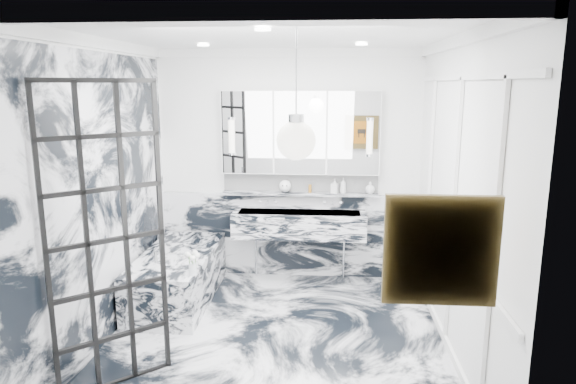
# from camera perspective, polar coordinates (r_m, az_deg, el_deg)

# --- Properties ---
(floor) EXTENTS (3.60, 3.60, 0.00)m
(floor) POSITION_cam_1_polar(r_m,az_deg,el_deg) (5.06, -1.60, -16.31)
(floor) COLOR silver
(floor) RESTS_ON ground
(ceiling) EXTENTS (3.60, 3.60, 0.00)m
(ceiling) POSITION_cam_1_polar(r_m,az_deg,el_deg) (4.47, -1.82, 17.13)
(ceiling) COLOR white
(ceiling) RESTS_ON wall_back
(wall_back) EXTENTS (3.60, 0.00, 3.60)m
(wall_back) POSITION_cam_1_polar(r_m,az_deg,el_deg) (6.33, 0.04, 2.90)
(wall_back) COLOR white
(wall_back) RESTS_ON floor
(wall_front) EXTENTS (3.60, 0.00, 3.60)m
(wall_front) POSITION_cam_1_polar(r_m,az_deg,el_deg) (2.85, -5.60, -8.54)
(wall_front) COLOR white
(wall_front) RESTS_ON floor
(wall_left) EXTENTS (0.00, 3.60, 3.60)m
(wall_left) POSITION_cam_1_polar(r_m,az_deg,el_deg) (5.00, -20.27, -0.30)
(wall_left) COLOR white
(wall_left) RESTS_ON floor
(wall_right) EXTENTS (0.00, 3.60, 3.60)m
(wall_right) POSITION_cam_1_polar(r_m,az_deg,el_deg) (4.68, 18.19, -0.95)
(wall_right) COLOR white
(wall_right) RESTS_ON floor
(marble_clad_back) EXTENTS (3.18, 0.05, 1.05)m
(marble_clad_back) POSITION_cam_1_polar(r_m,az_deg,el_deg) (6.50, 0.02, -4.77)
(marble_clad_back) COLOR silver
(marble_clad_back) RESTS_ON floor
(marble_clad_left) EXTENTS (0.02, 3.56, 2.68)m
(marble_clad_left) POSITION_cam_1_polar(r_m,az_deg,el_deg) (5.00, -20.06, -0.97)
(marble_clad_left) COLOR silver
(marble_clad_left) RESTS_ON floor
(panel_molding) EXTENTS (0.03, 3.40, 2.30)m
(panel_molding) POSITION_cam_1_polar(r_m,az_deg,el_deg) (4.69, 17.87, -2.14)
(panel_molding) COLOR white
(panel_molding) RESTS_ON floor
(soap_bottle_a) EXTENTS (0.07, 0.07, 0.19)m
(soap_bottle_a) POSITION_cam_1_polar(r_m,az_deg,el_deg) (6.26, 6.15, 0.73)
(soap_bottle_a) COLOR #8C5919
(soap_bottle_a) RESTS_ON ledge
(soap_bottle_b) EXTENTS (0.10, 0.10, 0.18)m
(soap_bottle_b) POSITION_cam_1_polar(r_m,az_deg,el_deg) (6.26, 5.21, 0.69)
(soap_bottle_b) COLOR #4C4C51
(soap_bottle_b) RESTS_ON ledge
(soap_bottle_c) EXTENTS (0.12, 0.12, 0.15)m
(soap_bottle_c) POSITION_cam_1_polar(r_m,az_deg,el_deg) (6.28, 9.11, 0.49)
(soap_bottle_c) COLOR silver
(soap_bottle_c) RESTS_ON ledge
(face_pot) EXTENTS (0.15, 0.15, 0.15)m
(face_pot) POSITION_cam_1_polar(r_m,az_deg,el_deg) (6.28, -0.32, 0.66)
(face_pot) COLOR white
(face_pot) RESTS_ON ledge
(amber_bottle) EXTENTS (0.04, 0.04, 0.10)m
(amber_bottle) POSITION_cam_1_polar(r_m,az_deg,el_deg) (6.27, 2.46, 0.39)
(amber_bottle) COLOR #8C5919
(amber_bottle) RESTS_ON ledge
(flower_vase) EXTENTS (0.08, 0.08, 0.12)m
(flower_vase) POSITION_cam_1_polar(r_m,az_deg,el_deg) (5.18, -10.54, -8.41)
(flower_vase) COLOR silver
(flower_vase) RESTS_ON bathtub
(crittall_door) EXTENTS (0.69, 0.60, 2.42)m
(crittall_door) POSITION_cam_1_polar(r_m,az_deg,el_deg) (4.21, -19.47, -5.13)
(crittall_door) COLOR black
(crittall_door) RESTS_ON floor
(artwork) EXTENTS (0.51, 0.05, 0.51)m
(artwork) POSITION_cam_1_polar(r_m,az_deg,el_deg) (2.88, 16.62, -6.26)
(artwork) COLOR #C77414
(artwork) RESTS_ON wall_front
(pendant_light) EXTENTS (0.26, 0.26, 0.26)m
(pendant_light) POSITION_cam_1_polar(r_m,az_deg,el_deg) (3.36, 0.91, 5.73)
(pendant_light) COLOR white
(pendant_light) RESTS_ON ceiling
(trough_sink) EXTENTS (1.60, 0.45, 0.30)m
(trough_sink) POSITION_cam_1_polar(r_m,az_deg,el_deg) (6.22, 1.25, -3.58)
(trough_sink) COLOR silver
(trough_sink) RESTS_ON wall_back
(ledge) EXTENTS (1.90, 0.14, 0.04)m
(ledge) POSITION_cam_1_polar(r_m,az_deg,el_deg) (6.30, 1.35, -0.19)
(ledge) COLOR silver
(ledge) RESTS_ON wall_back
(subway_tile) EXTENTS (1.90, 0.03, 0.23)m
(subway_tile) POSITION_cam_1_polar(r_m,az_deg,el_deg) (6.33, 1.38, 1.12)
(subway_tile) COLOR white
(subway_tile) RESTS_ON wall_back
(mirror_cabinet) EXTENTS (1.90, 0.16, 1.00)m
(mirror_cabinet) POSITION_cam_1_polar(r_m,az_deg,el_deg) (6.19, 1.38, 6.62)
(mirror_cabinet) COLOR white
(mirror_cabinet) RESTS_ON wall_back
(sconce_left) EXTENTS (0.07, 0.07, 0.40)m
(sconce_left) POSITION_cam_1_polar(r_m,az_deg,el_deg) (6.20, -6.30, 6.18)
(sconce_left) COLOR white
(sconce_left) RESTS_ON mirror_cabinet
(sconce_right) EXTENTS (0.07, 0.07, 0.40)m
(sconce_right) POSITION_cam_1_polar(r_m,az_deg,el_deg) (6.11, 9.07, 6.02)
(sconce_right) COLOR white
(sconce_right) RESTS_ON mirror_cabinet
(bathtub) EXTENTS (0.75, 1.65, 0.55)m
(bathtub) POSITION_cam_1_polar(r_m,az_deg,el_deg) (5.97, -12.12, -9.14)
(bathtub) COLOR silver
(bathtub) RESTS_ON floor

